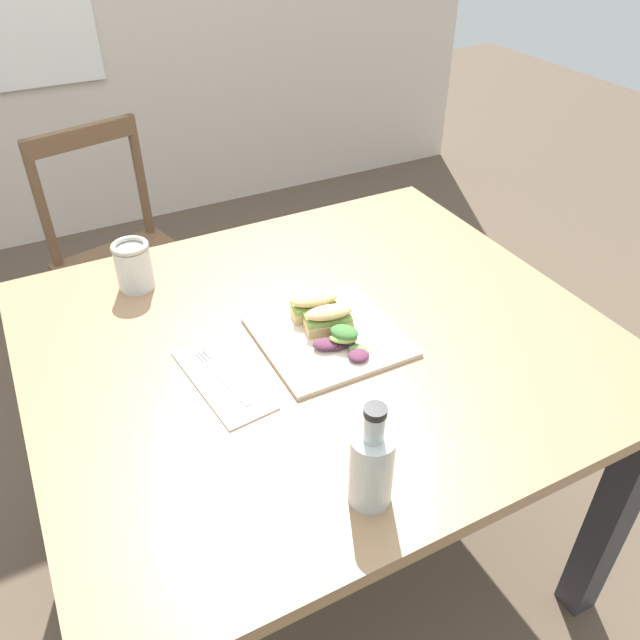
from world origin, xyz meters
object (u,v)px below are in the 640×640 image
at_px(sandwich_half_back, 315,305).
at_px(fork_on_napkin, 218,373).
at_px(chair_wooden_far, 125,263).
at_px(plate_lunch, 329,336).
at_px(bottle_cold_brew, 370,471).
at_px(dining_table, 319,377).
at_px(mason_jar_iced_tea, 134,268).
at_px(sandwich_half_front, 329,318).

bearing_deg(sandwich_half_back, fork_on_napkin, -163.11).
distance_m(chair_wooden_far, plate_lunch, 1.06).
relative_size(chair_wooden_far, bottle_cold_brew, 4.51).
bearing_deg(fork_on_napkin, plate_lunch, 1.03).
xyz_separation_m(plate_lunch, fork_on_napkin, (-0.24, -0.00, 0.00)).
distance_m(dining_table, fork_on_napkin, 0.26).
relative_size(chair_wooden_far, mason_jar_iced_tea, 7.68).
xyz_separation_m(sandwich_half_front, fork_on_napkin, (-0.25, -0.02, -0.03)).
bearing_deg(bottle_cold_brew, sandwich_half_back, 73.06).
bearing_deg(mason_jar_iced_tea, dining_table, -50.59).
distance_m(dining_table, sandwich_half_front, 0.16).
bearing_deg(dining_table, bottle_cold_brew, -106.79).
distance_m(plate_lunch, sandwich_half_back, 0.08).
xyz_separation_m(sandwich_half_front, sandwich_half_back, (-0.00, 0.05, 0.00)).
bearing_deg(bottle_cold_brew, plate_lunch, 70.56).
relative_size(fork_on_napkin, mason_jar_iced_tea, 1.64).
bearing_deg(mason_jar_iced_tea, sandwich_half_back, -44.77).
bearing_deg(chair_wooden_far, bottle_cold_brew, -85.78).
distance_m(chair_wooden_far, sandwich_half_back, 1.01).
bearing_deg(chair_wooden_far, fork_on_napkin, -90.34).
height_order(dining_table, mason_jar_iced_tea, mason_jar_iced_tea).
height_order(bottle_cold_brew, mason_jar_iced_tea, bottle_cold_brew).
distance_m(chair_wooden_far, mason_jar_iced_tea, 0.71).
xyz_separation_m(chair_wooden_far, bottle_cold_brew, (0.10, -1.37, 0.36)).
height_order(dining_table, chair_wooden_far, chair_wooden_far).
height_order(chair_wooden_far, mason_jar_iced_tea, chair_wooden_far).
height_order(sandwich_half_back, mason_jar_iced_tea, mason_jar_iced_tea).
bearing_deg(sandwich_half_front, dining_table, 164.02).
bearing_deg(plate_lunch, mason_jar_iced_tea, 129.03).
bearing_deg(chair_wooden_far, sandwich_half_front, -76.01).
xyz_separation_m(sandwich_half_back, mason_jar_iced_tea, (-0.30, 0.30, 0.01)).
bearing_deg(fork_on_napkin, dining_table, 6.34).
bearing_deg(sandwich_half_back, dining_table, -108.15).
xyz_separation_m(sandwich_half_front, mason_jar_iced_tea, (-0.31, 0.36, 0.01)).
bearing_deg(sandwich_half_front, fork_on_napkin, -175.49).
bearing_deg(dining_table, plate_lunch, -58.00).
relative_size(dining_table, plate_lunch, 4.18).
bearing_deg(sandwich_half_front, plate_lunch, -114.52).
xyz_separation_m(chair_wooden_far, sandwich_half_back, (0.24, -0.92, 0.33)).
bearing_deg(dining_table, mason_jar_iced_tea, 129.41).
xyz_separation_m(dining_table, bottle_cold_brew, (-0.12, -0.40, 0.18)).
relative_size(bottle_cold_brew, mason_jar_iced_tea, 1.70).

